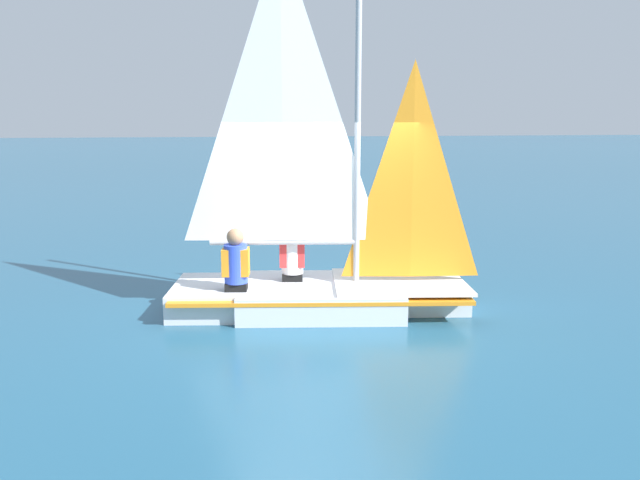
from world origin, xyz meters
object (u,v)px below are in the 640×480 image
buoy_marker (400,201)px  sailor_helm (292,261)px  sailor_crew (236,270)px  sailboat_main (319,261)px

buoy_marker → sailor_helm: bearing=-30.7°
sailor_crew → buoy_marker: 11.30m
sailboat_main → sailor_helm: (-0.29, -0.30, -0.04)m
sailor_crew → buoy_marker: (-9.42, 6.23, -0.40)m
sailboat_main → sailor_helm: size_ratio=4.23×
sailor_helm → buoy_marker: (-9.10, 5.41, -0.40)m
sailboat_main → sailor_crew: bearing=-164.1°
sailor_helm → buoy_marker: bearing=73.3°
sailboat_main → buoy_marker: sailboat_main is taller
sailboat_main → buoy_marker: bearing=75.5°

